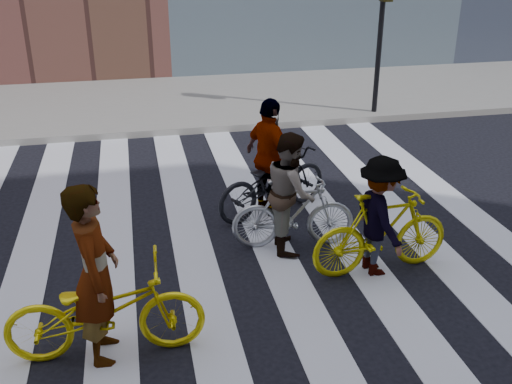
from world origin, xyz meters
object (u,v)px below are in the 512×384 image
object	(u,v)px
rider_left	(95,274)
rider_rear	(270,158)
traffic_signal	(383,19)
bike_yellow_right	(382,232)
bike_dark_rear	(273,181)
bike_yellow_left	(105,311)
rider_right	(379,217)
rider_mid	(290,192)
bike_silver_mid	(293,213)

from	to	relation	value
rider_left	rider_rear	bearing A→B (deg)	-37.70
traffic_signal	bike_yellow_right	bearing A→B (deg)	-111.98
traffic_signal	rider_left	bearing A→B (deg)	-129.28
bike_yellow_right	bike_dark_rear	distance (m)	2.24
bike_yellow_left	rider_right	size ratio (longest dim) A/B	1.28
bike_yellow_right	traffic_signal	bearing A→B (deg)	-26.38
bike_yellow_left	rider_rear	world-z (taller)	rider_rear
rider_mid	bike_yellow_left	bearing A→B (deg)	133.28
bike_silver_mid	bike_yellow_right	size ratio (longest dim) A/B	0.91
bike_silver_mid	rider_right	bearing A→B (deg)	-128.80
traffic_signal	rider_rear	size ratio (longest dim) A/B	1.80
bike_silver_mid	bike_yellow_right	world-z (taller)	bike_yellow_right
bike_dark_rear	rider_rear	xyz separation A→B (m)	(-0.05, 0.00, 0.40)
rider_right	rider_rear	world-z (taller)	rider_rear
bike_dark_rear	traffic_signal	bearing A→B (deg)	-62.46
traffic_signal	rider_mid	size ratio (longest dim) A/B	1.97
traffic_signal	rider_mid	bearing A→B (deg)	-122.67
traffic_signal	bike_dark_rear	world-z (taller)	traffic_signal
bike_dark_rear	rider_rear	bearing A→B (deg)	66.13
bike_dark_rear	rider_right	bearing A→B (deg)	-179.84
bike_yellow_left	bike_dark_rear	distance (m)	3.90
rider_mid	rider_right	size ratio (longest dim) A/B	1.06
bike_silver_mid	rider_right	size ratio (longest dim) A/B	1.08
bike_yellow_left	bike_dark_rear	world-z (taller)	bike_yellow_left
rider_mid	bike_yellow_right	bearing A→B (deg)	-125.72
traffic_signal	rider_rear	world-z (taller)	traffic_signal
bike_yellow_left	bike_dark_rear	size ratio (longest dim) A/B	1.01
rider_left	rider_right	bearing A→B (deg)	-72.14
bike_yellow_left	rider_left	world-z (taller)	rider_left
bike_yellow_right	rider_right	bearing A→B (deg)	85.60
traffic_signal	bike_yellow_left	world-z (taller)	traffic_signal
traffic_signal	bike_silver_mid	xyz separation A→B (m)	(-3.56, -5.62, -1.76)
bike_yellow_right	bike_dark_rear	bearing A→B (deg)	20.80
bike_yellow_left	bike_silver_mid	world-z (taller)	bike_yellow_left
rider_left	bike_dark_rear	bearing A→B (deg)	-38.26
rider_left	rider_rear	distance (m)	3.90
bike_yellow_left	rider_mid	xyz separation A→B (m)	(2.46, 1.86, 0.31)
rider_rear	bike_silver_mid	bearing A→B (deg)	159.74
rider_left	rider_mid	distance (m)	3.13
bike_yellow_right	rider_right	size ratio (longest dim) A/B	1.18
rider_rear	rider_mid	bearing A→B (deg)	157.23
rider_mid	bike_dark_rear	bearing A→B (deg)	4.85
bike_silver_mid	bike_dark_rear	world-z (taller)	bike_dark_rear
bike_silver_mid	rider_mid	size ratio (longest dim) A/B	1.02
traffic_signal	bike_silver_mid	distance (m)	6.88
bike_yellow_left	rider_left	size ratio (longest dim) A/B	1.04
bike_silver_mid	rider_mid	world-z (taller)	rider_mid
bike_silver_mid	rider_left	xyz separation A→B (m)	(-2.56, -1.86, 0.46)
rider_left	rider_right	size ratio (longest dim) A/B	1.23
bike_silver_mid	rider_mid	bearing A→B (deg)	96.26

